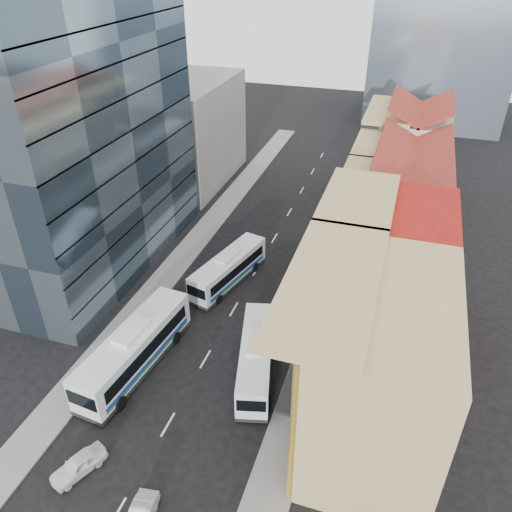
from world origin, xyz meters
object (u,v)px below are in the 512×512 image
(bus_left_near, at_px, (135,348))
(shophouse_tan, at_px, (381,370))
(bus_right, at_px, (256,357))
(office_tower, at_px, (75,124))
(bus_left_far, at_px, (228,268))
(sedan_left, at_px, (78,465))

(bus_left_near, bearing_deg, shophouse_tan, 4.45)
(bus_right, bearing_deg, office_tower, 138.57)
(bus_left_far, distance_m, bus_right, 12.90)
(shophouse_tan, distance_m, office_tower, 35.19)
(bus_left_far, bearing_deg, office_tower, -165.59)
(bus_right, bearing_deg, shophouse_tan, -30.93)
(bus_right, distance_m, sedan_left, 14.69)
(shophouse_tan, bearing_deg, bus_left_far, 138.77)
(office_tower, distance_m, bus_left_near, 22.27)
(office_tower, height_order, bus_right, office_tower)
(office_tower, distance_m, bus_left_far, 20.05)
(bus_left_near, height_order, bus_left_far, bus_left_near)
(sedan_left, bearing_deg, bus_right, 79.50)
(shophouse_tan, xyz_separation_m, bus_left_near, (-18.95, 0.50, -3.99))
(bus_left_far, distance_m, sedan_left, 23.28)
(shophouse_tan, height_order, bus_left_far, shophouse_tan)
(bus_left_near, height_order, sedan_left, bus_left_near)
(bus_left_far, relative_size, sedan_left, 2.78)
(office_tower, xyz_separation_m, bus_left_far, (15.00, 0.02, -13.31))
(bus_right, relative_size, sedan_left, 2.77)
(bus_left_near, relative_size, sedan_left, 3.32)
(bus_left_far, xyz_separation_m, bus_right, (6.50, -11.15, -0.01))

